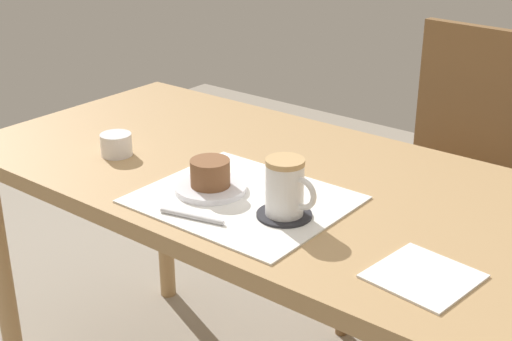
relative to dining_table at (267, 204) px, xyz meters
The scene contains 10 objects.
dining_table is the anchor object (origin of this frame).
wooden_chair 0.72m from the dining_table, 79.16° to the left, with size 0.45×0.45×0.90m.
placemat 0.17m from the dining_table, 70.41° to the right, with size 0.38×0.33×0.00m, color white.
pastry_plate 0.18m from the dining_table, 98.87° to the right, with size 0.14×0.14×0.01m, color white.
pastry 0.20m from the dining_table, 98.87° to the right, with size 0.08×0.08×0.05m, color brown.
coffee_coaster 0.23m from the dining_table, 44.05° to the right, with size 0.10×0.10×0.01m, color #232328.
coffee_mug 0.26m from the dining_table, 43.54° to the right, with size 0.10×0.07×0.11m.
teaspoon 0.28m from the dining_table, 83.29° to the right, with size 0.01×0.01×0.13m, color silver.
paper_napkin 0.49m from the dining_table, 21.93° to the right, with size 0.15×0.15×0.00m, color white.
sugar_bowl 0.36m from the dining_table, 157.58° to the right, with size 0.07×0.07×0.05m, color white.
Camera 1 is at (0.85, -1.11, 1.30)m, focal length 50.00 mm.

